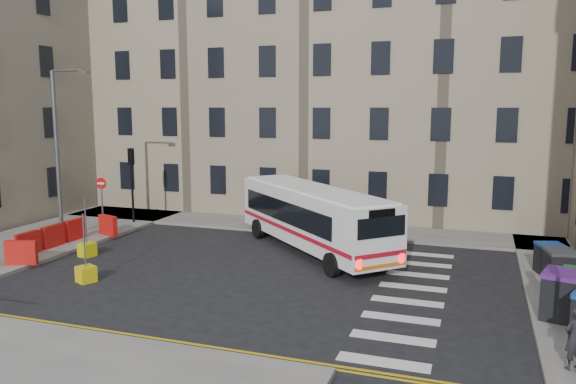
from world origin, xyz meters
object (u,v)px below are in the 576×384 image
Objects in this scene: wheelie_bin_d at (560,267)px; pedestrian at (575,338)px; bollard_yellow at (87,250)px; wheelie_bin_e at (550,259)px; bollard_chevron at (86,274)px; wheelie_bin_b at (563,295)px; streetlamp at (57,152)px; bus at (313,216)px.

wheelie_bin_d is 0.82× the size of pedestrian.
wheelie_bin_e is at bearing 9.67° from bollard_yellow.
wheelie_bin_d reaches higher than bollard_yellow.
wheelie_bin_d is 2.16× the size of bollard_chevron.
wheelie_bin_b is 1.21× the size of wheelie_bin_e.
streetlamp is 12.56m from bus.
pedestrian reaches higher than bollard_chevron.
streetlamp reaches higher than wheelie_bin_d.
wheelie_bin_d is (0.36, 3.60, -0.09)m from wheelie_bin_b.
streetlamp is 22.90m from pedestrian.
streetlamp is at bearing -173.84° from wheelie_bin_b.
bus is 11.18m from wheelie_bin_b.
pedestrian is 2.63× the size of bollard_yellow.
pedestrian is at bearing -18.46° from streetlamp.
wheelie_bin_e is at bearing -125.17° from pedestrian.
bollard_chevron is (-16.65, -4.96, -0.49)m from wheelie_bin_d.
pedestrian is (-0.17, -3.60, 0.06)m from wheelie_bin_b.
pedestrian is (9.40, -9.31, -0.71)m from bus.
wheelie_bin_b is at bearing -109.24° from wheelie_bin_e.
wheelie_bin_b is at bearing -125.71° from pedestrian.
bus is 7.03× the size of wheelie_bin_e.
bus is 9.85m from bollard_chevron.
wheelie_bin_b is at bearing -76.12° from bus.
wheelie_bin_e is at bearing -50.32° from bus.
bollard_chevron is (-16.12, 2.23, -0.64)m from pedestrian.
bollard_yellow is (-19.01, -1.95, -0.49)m from wheelie_bin_d.
bollard_yellow is 1.00× the size of bollard_chevron.
streetlamp is 13.57× the size of bollard_chevron.
bollard_yellow is (-18.65, 1.65, -0.58)m from wheelie_bin_b.
streetlamp is 5.38m from bollard_yellow.
pedestrian is at bearing -90.02° from bus.
wheelie_bin_e is (21.80, 1.28, -3.59)m from streetlamp.
wheelie_bin_d is 1.00× the size of wheelie_bin_e.
wheelie_bin_d is at bearing 99.85° from wheelie_bin_b.
wheelie_bin_e is (0.15, 4.86, -0.13)m from wheelie_bin_b.
wheelie_bin_d is 7.22m from pedestrian.
bollard_chevron is (5.36, -4.94, -4.04)m from streetlamp.
bollard_yellow is (-18.48, 5.25, -0.64)m from pedestrian.
bus reaches higher than wheelie_bin_b.
wheelie_bin_d is 1.28m from wheelie_bin_e.
bollard_chevron is (-6.72, -7.08, -1.35)m from bus.
bollard_chevron is (-16.45, -6.22, -0.44)m from wheelie_bin_e.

